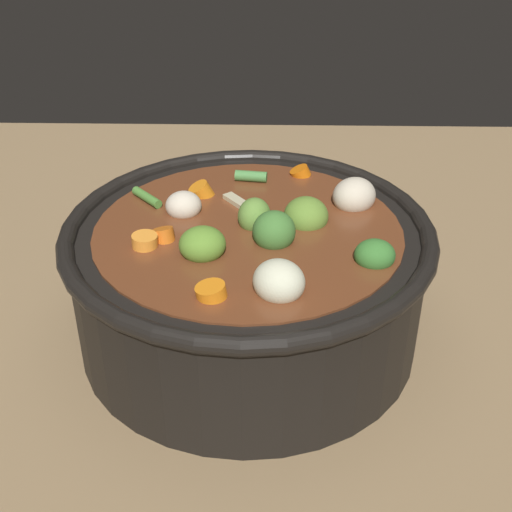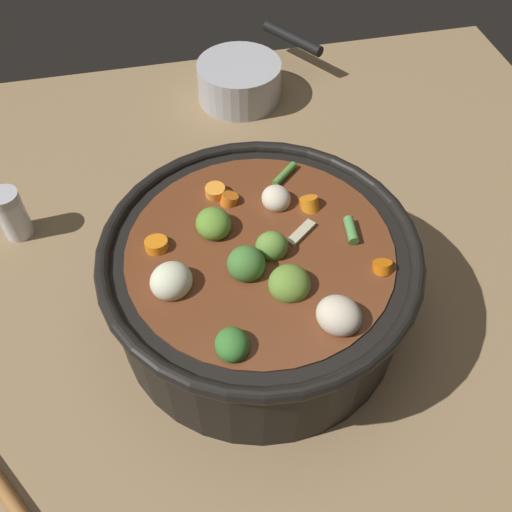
# 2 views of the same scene
# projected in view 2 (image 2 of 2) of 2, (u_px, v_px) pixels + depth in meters

# --- Properties ---
(ground_plane) EXTENTS (1.10, 1.10, 0.00)m
(ground_plane) POSITION_uv_depth(u_px,v_px,m) (259.00, 313.00, 0.66)
(ground_plane) COLOR #8C704C
(cooking_pot) EXTENTS (0.34, 0.34, 0.15)m
(cooking_pot) POSITION_uv_depth(u_px,v_px,m) (260.00, 280.00, 0.61)
(cooking_pot) COLOR black
(cooking_pot) RESTS_ON ground_plane
(salt_shaker) EXTENTS (0.04, 0.04, 0.07)m
(salt_shaker) POSITION_uv_depth(u_px,v_px,m) (12.00, 214.00, 0.71)
(salt_shaker) COLOR silver
(salt_shaker) RESTS_ON ground_plane
(small_saucepan) EXTENTS (0.19, 0.22, 0.06)m
(small_saucepan) POSITION_uv_depth(u_px,v_px,m) (241.00, 80.00, 0.90)
(small_saucepan) COLOR #ADADB2
(small_saucepan) RESTS_ON ground_plane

